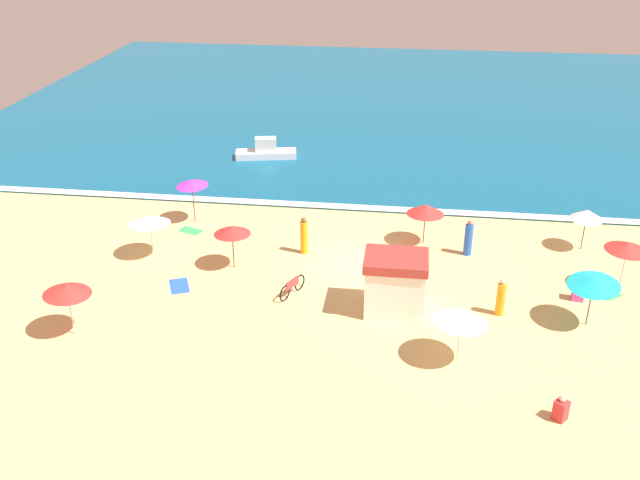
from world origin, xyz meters
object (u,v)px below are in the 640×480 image
object	(u,v)px
beachgoer_0	(561,409)
beachgoer_5	(501,298)
beach_umbrella_3	(149,220)
beachgoer_3	(304,236)
beach_umbrella_1	(425,209)
small_boat_0	(266,151)
lifeguard_cabana	(395,283)
beach_umbrella_6	(232,230)
beach_umbrella_0	(587,215)
parked_bicycle	(292,287)
beach_umbrella_4	(628,246)
beach_umbrella_7	(192,183)
beach_umbrella_8	(67,289)
beachgoer_2	(578,291)
beach_umbrella_5	(461,316)
beachgoer_1	(468,239)
beach_umbrella_2	(594,282)

from	to	relation	value
beachgoer_0	beachgoer_5	distance (m)	6.48
beach_umbrella_3	beachgoer_3	xyz separation A→B (m)	(7.04, 1.25, -0.97)
beach_umbrella_1	small_boat_0	world-z (taller)	beach_umbrella_1
beach_umbrella_1	beachgoer_3	xyz separation A→B (m)	(-5.63, -1.82, -0.92)
lifeguard_cabana	beach_umbrella_6	world-z (taller)	lifeguard_cabana
beach_umbrella_0	parked_bicycle	size ratio (longest dim) A/B	1.25
beach_umbrella_1	beach_umbrella_4	world-z (taller)	beach_umbrella_4
lifeguard_cabana	beachgoer_3	size ratio (longest dim) A/B	1.38
parked_bicycle	beach_umbrella_3	bearing A→B (deg)	159.32
lifeguard_cabana	beach_umbrella_0	xyz separation A→B (m)	(8.73, 6.80, 0.55)
beachgoer_3	lifeguard_cabana	bearing A→B (deg)	-46.13
beach_umbrella_3	beach_umbrella_7	size ratio (longest dim) A/B	1.08
beach_umbrella_8	beachgoer_2	size ratio (longest dim) A/B	2.39
beachgoer_2	beach_umbrella_1	bearing A→B (deg)	144.80
beach_umbrella_1	beach_umbrella_7	size ratio (longest dim) A/B	0.98
beach_umbrella_5	beachgoer_3	distance (m)	10.50
beach_umbrella_7	beachgoer_5	bearing A→B (deg)	-25.66
beachgoer_2	parked_bicycle	bearing A→B (deg)	-174.31
beach_umbrella_4	beach_umbrella_5	xyz separation A→B (m)	(-7.18, -6.22, -0.18)
lifeguard_cabana	beachgoer_0	world-z (taller)	lifeguard_cabana
beachgoer_5	small_boat_0	xyz separation A→B (m)	(-13.17, 17.16, -0.23)
beach_umbrella_5	beach_umbrella_6	bearing A→B (deg)	148.69
beachgoer_0	small_boat_0	bearing A→B (deg)	121.79
beach_umbrella_5	beach_umbrella_8	bearing A→B (deg)	-179.40
beach_umbrella_4	beach_umbrella_7	world-z (taller)	beach_umbrella_7
beach_umbrella_7	small_boat_0	distance (m)	10.27
beach_umbrella_0	beachgoer_0	bearing A→B (deg)	-103.44
beach_umbrella_7	parked_bicycle	distance (m)	9.40
beach_umbrella_7	beachgoer_0	distance (m)	21.24
parked_bicycle	beach_umbrella_8	bearing A→B (deg)	-152.94
beachgoer_1	beach_umbrella_6	bearing A→B (deg)	-165.65
beach_umbrella_7	beachgoer_2	distance (m)	19.22
beachgoer_2	beach_umbrella_7	bearing A→B (deg)	163.17
beachgoer_0	beachgoer_1	size ratio (longest dim) A/B	0.53
beach_umbrella_2	beachgoer_0	bearing A→B (deg)	-108.40
beach_umbrella_2	beachgoer_3	bearing A→B (deg)	158.74
beachgoer_1	beachgoer_3	world-z (taller)	beachgoer_3
beach_umbrella_5	beach_umbrella_8	xyz separation A→B (m)	(-14.75, -0.15, 0.07)
beach_umbrella_6	beachgoer_2	bearing A→B (deg)	-3.39
beach_umbrella_4	beachgoer_3	world-z (taller)	beach_umbrella_4
beach_umbrella_0	beach_umbrella_2	size ratio (longest dim) A/B	0.73
beach_umbrella_4	beach_umbrella_6	distance (m)	17.05
beach_umbrella_0	beach_umbrella_2	distance (m)	6.96
beach_umbrella_8	beachgoer_3	size ratio (longest dim) A/B	1.21
beach_umbrella_0	beach_umbrella_7	xyz separation A→B (m)	(-19.39, 0.62, 0.34)
beach_umbrella_2	beach_umbrella_8	xyz separation A→B (m)	(-19.96, -3.30, 0.02)
parked_bicycle	beachgoer_2	world-z (taller)	beachgoer_2
beach_umbrella_3	beachgoer_2	distance (m)	19.26
beach_umbrella_4	beachgoer_2	world-z (taller)	beach_umbrella_4
beach_umbrella_5	beach_umbrella_7	distance (m)	16.88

